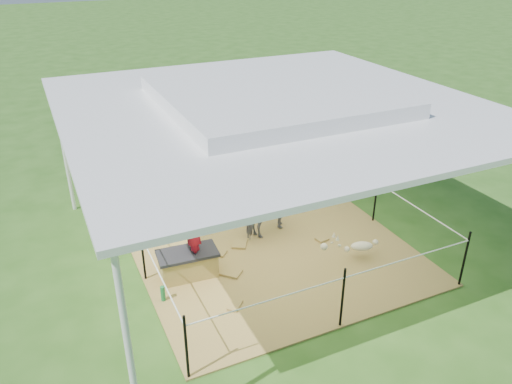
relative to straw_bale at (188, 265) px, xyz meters
name	(u,v)px	position (x,y,z in m)	size (l,w,h in m)	color
ground	(270,248)	(1.59, 0.21, -0.23)	(90.00, 90.00, 0.00)	#2D5919
hay_patch	(270,247)	(1.59, 0.21, -0.22)	(4.60, 4.60, 0.03)	brown
canopy_tent	(272,102)	(1.59, 0.21, 2.46)	(6.30, 6.30, 2.90)	silver
rope_fence	(270,217)	(1.59, 0.21, 0.41)	(4.54, 4.54, 1.00)	black
straw_bale	(188,265)	(0.00, 0.00, 0.00)	(0.90, 0.45, 0.40)	olive
dark_cloth	(187,253)	(0.00, 0.00, 0.23)	(0.96, 0.50, 0.05)	black
woman	(191,224)	(0.10, 0.00, 0.74)	(0.39, 0.26, 1.08)	red
green_bottle	(163,294)	(-0.55, -0.45, -0.08)	(0.07, 0.07, 0.25)	#197335
pony	(273,211)	(1.84, 0.61, 0.28)	(0.51, 1.13, 0.95)	#4F5055
pink_hat	(274,184)	(1.84, 0.61, 0.82)	(0.30, 0.30, 0.14)	pink
foal	(362,245)	(2.84, -0.77, 0.07)	(0.97, 0.54, 0.54)	beige
trash_barrel	(282,102)	(5.29, 6.89, 0.22)	(0.58, 0.58, 0.89)	blue
picnic_table_near	(186,96)	(2.83, 8.99, 0.17)	(1.94, 1.40, 0.81)	brown
picnic_table_far	(295,80)	(7.23, 9.60, 0.11)	(1.62, 1.17, 0.68)	#57341E
distant_person	(231,97)	(3.96, 7.86, 0.28)	(0.50, 0.39, 1.02)	teal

